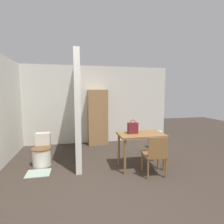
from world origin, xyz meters
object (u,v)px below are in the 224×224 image
Objects in this scene: dining_table at (141,138)px; handbag at (133,128)px; wooden_chair at (155,154)px; space_heater at (157,140)px; wooden_cabinet at (98,117)px; toilet at (42,153)px.

handbag is (-0.17, 0.04, 0.23)m from dining_table.
wooden_chair is at bearing -57.69° from handbag.
dining_table reaches higher than space_heater.
wooden_cabinet is at bearing 112.53° from wooden_chair.
space_heater is at bearing 44.16° from handbag.
dining_table is at bearing -130.05° from space_heater.
space_heater is (1.65, -0.82, -0.61)m from wooden_cabinet.
wooden_cabinet is 3.38× the size of space_heater.
dining_table is 2.09m from wooden_cabinet.
handbag reaches higher than space_heater.
space_heater is at bearing 49.95° from dining_table.
handbag is 0.17× the size of wooden_cabinet.
handbag is 0.59× the size of space_heater.
wooden_cabinet is at bearing 109.40° from dining_table.
handbag reaches higher than wooden_chair.
wooden_chair is 2.52m from toilet.
toilet is at bearing 158.87° from wooden_chair.
dining_table is at bearing 110.00° from wooden_chair.
wooden_cabinet is 1.94m from space_heater.
wooden_chair is 1.59× the size of space_heater.
toilet is (-2.15, 0.62, -0.38)m from dining_table.
space_heater is (0.96, 1.14, -0.40)m from dining_table.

